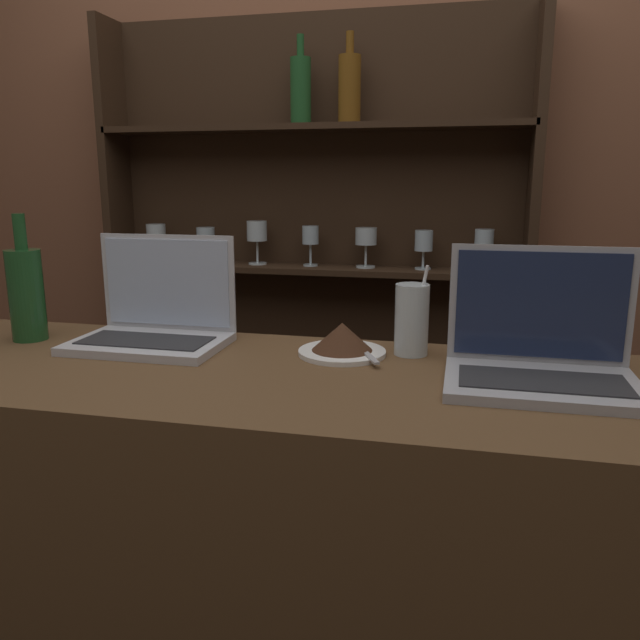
{
  "coord_description": "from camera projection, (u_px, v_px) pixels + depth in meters",
  "views": [
    {
      "loc": [
        0.36,
        -0.82,
        1.32
      ],
      "look_at": [
        0.1,
        0.31,
        1.06
      ],
      "focal_mm": 35.0,
      "sensor_mm": 36.0,
      "label": 1
    }
  ],
  "objects": [
    {
      "name": "back_shelf",
      "position": [
        314.0,
        282.0,
        2.2
      ],
      "size": [
        1.46,
        0.18,
        1.86
      ],
      "color": "#332114",
      "rests_on": "ground_plane"
    },
    {
      "name": "water_glass",
      "position": [
        412.0,
        320.0,
        1.3
      ],
      "size": [
        0.07,
        0.07,
        0.19
      ],
      "color": "silver",
      "rests_on": "bar_counter"
    },
    {
      "name": "back_wall",
      "position": [
        360.0,
        172.0,
        2.15
      ],
      "size": [
        7.0,
        0.06,
        2.7
      ],
      "color": "brown",
      "rests_on": "ground_plane"
    },
    {
      "name": "cake_plate",
      "position": [
        342.0,
        341.0,
        1.31
      ],
      "size": [
        0.18,
        0.19,
        0.07
      ],
      "color": "white",
      "rests_on": "bar_counter"
    },
    {
      "name": "wine_bottle_green",
      "position": [
        26.0,
        292.0,
        1.42
      ],
      "size": [
        0.08,
        0.08,
        0.29
      ],
      "color": "#1E4C23",
      "rests_on": "bar_counter"
    },
    {
      "name": "laptop_far",
      "position": [
        541.0,
        354.0,
        1.12
      ],
      "size": [
        0.33,
        0.23,
        0.24
      ],
      "color": "#ADADB2",
      "rests_on": "bar_counter"
    },
    {
      "name": "bar_counter",
      "position": [
        270.0,
        590.0,
        1.31
      ],
      "size": [
        1.86,
        0.56,
        0.96
      ],
      "color": "brown",
      "rests_on": "ground_plane"
    },
    {
      "name": "laptop_near",
      "position": [
        156.0,
        320.0,
        1.39
      ],
      "size": [
        0.33,
        0.22,
        0.24
      ],
      "color": "silver",
      "rests_on": "bar_counter"
    }
  ]
}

